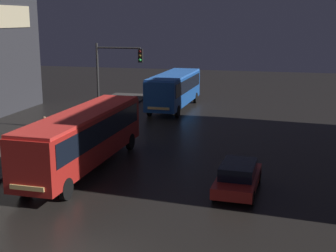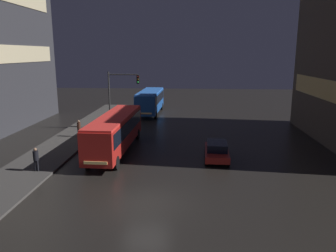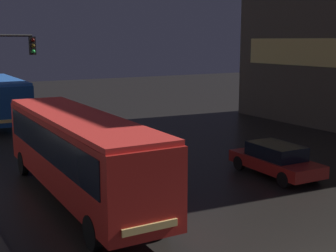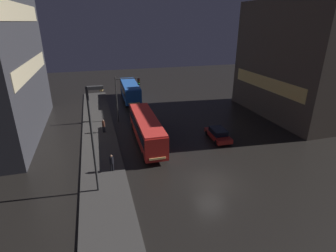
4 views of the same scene
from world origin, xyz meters
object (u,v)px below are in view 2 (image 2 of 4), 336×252
(bus_near, at_px, (116,129))
(traffic_light_main, at_px, (120,91))
(bus_far, at_px, (150,100))
(car_taxi, at_px, (217,150))
(pedestrian_near, at_px, (36,158))
(pedestrian_mid, at_px, (79,127))

(bus_near, relative_size, traffic_light_main, 1.82)
(bus_far, xyz_separation_m, car_taxi, (7.52, -19.27, -1.23))
(pedestrian_near, height_order, pedestrian_mid, pedestrian_near)
(bus_near, xyz_separation_m, pedestrian_near, (-4.39, -5.33, -0.80))
(pedestrian_near, bearing_deg, pedestrian_mid, 96.53)
(pedestrian_mid, bearing_deg, bus_near, 146.64)
(pedestrian_near, xyz_separation_m, traffic_light_main, (3.10, 13.38, 3.11))
(car_taxi, xyz_separation_m, pedestrian_mid, (-12.88, 5.65, 0.40))
(pedestrian_mid, xyz_separation_m, traffic_light_main, (3.30, 3.83, 3.12))
(bus_near, height_order, pedestrian_near, bus_near)
(car_taxi, xyz_separation_m, pedestrian_near, (-12.68, -3.89, 0.41))
(bus_far, relative_size, car_taxi, 2.28)
(traffic_light_main, bearing_deg, bus_far, 78.12)
(pedestrian_near, height_order, traffic_light_main, traffic_light_main)
(bus_near, height_order, pedestrian_mid, bus_near)
(pedestrian_near, distance_m, traffic_light_main, 14.08)
(car_taxi, height_order, pedestrian_near, pedestrian_near)
(pedestrian_near, bearing_deg, bus_far, 82.77)
(bus_near, distance_m, bus_far, 17.84)
(car_taxi, relative_size, pedestrian_near, 2.62)
(bus_near, bearing_deg, pedestrian_mid, -41.19)
(car_taxi, relative_size, pedestrian_mid, 2.64)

